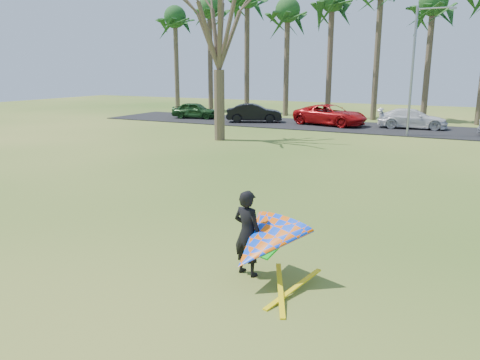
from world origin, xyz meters
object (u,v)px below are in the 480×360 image
at_px(car_1, 254,113).
at_px(bare_tree_left, 219,22).
at_px(car_2, 330,115).
at_px(car_3, 412,119).
at_px(kite_flyer, 260,242).
at_px(car_0, 195,110).
at_px(streetlight, 415,65).

bearing_deg(car_1, bare_tree_left, 168.38).
bearing_deg(car_2, car_3, -69.27).
bearing_deg(car_3, bare_tree_left, 132.13).
bearing_deg(bare_tree_left, kite_flyer, -58.25).
bearing_deg(car_0, streetlight, -108.80).
height_order(bare_tree_left, kite_flyer, bare_tree_left).
bearing_deg(car_1, car_0, 61.90).
height_order(bare_tree_left, car_0, bare_tree_left).
distance_m(car_0, kite_flyer, 32.18).
xyz_separation_m(car_2, car_3, (5.83, 0.73, -0.08)).
relative_size(bare_tree_left, car_2, 1.74).
height_order(car_2, car_3, car_2).
xyz_separation_m(streetlight, car_2, (-6.20, 3.12, -3.63)).
relative_size(car_2, car_3, 1.16).
bearing_deg(streetlight, car_1, 169.02).
relative_size(car_1, kite_flyer, 1.85).
bearing_deg(streetlight, car_3, 95.51).
relative_size(streetlight, car_3, 1.67).
bearing_deg(streetlight, car_0, 171.28).
xyz_separation_m(bare_tree_left, streetlight, (10.16, 7.00, -2.45)).
bearing_deg(bare_tree_left, car_3, 47.97).
height_order(car_1, car_2, car_2).
xyz_separation_m(car_0, kite_flyer, (18.25, -26.50, 0.11)).
distance_m(car_1, car_3, 11.98).
height_order(bare_tree_left, car_2, bare_tree_left).
distance_m(streetlight, car_0, 18.65).
xyz_separation_m(bare_tree_left, car_1, (-2.10, 9.38, -6.13)).
bearing_deg(car_3, streetlight, 179.67).
distance_m(car_0, car_1, 5.82).
bearing_deg(streetlight, kite_flyer, -89.54).
bearing_deg(kite_flyer, car_0, 124.56).
bearing_deg(bare_tree_left, streetlight, 34.57).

